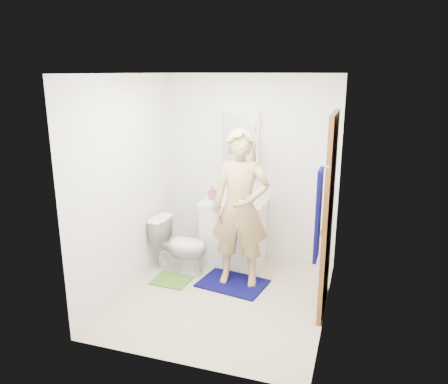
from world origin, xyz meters
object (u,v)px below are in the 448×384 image
Objects in this scene: toothbrush_cup at (245,196)px; soap_dispenser at (213,193)px; towel at (318,215)px; vanity_cabinet at (234,234)px; toilet at (180,245)px; man at (240,209)px; medicine_cabinet at (240,139)px.

soap_dispenser is at bearing -164.04° from toothbrush_cup.
towel is 2.07m from soap_dispenser.
vanity_cabinet is 0.52m from toothbrush_cup.
toilet is 5.47× the size of toothbrush_cup.
toothbrush_cup is 0.07× the size of man.
medicine_cabinet reaches higher than toilet.
medicine_cabinet reaches higher than towel.
man reaches higher than toilet.
man is at bearing 135.00° from towel.
toothbrush_cup is (0.39, 0.11, -0.04)m from soap_dispenser.
vanity_cabinet is 1.22m from medicine_cabinet.
towel is at bearing -116.34° from toilet.
man is (0.11, -0.60, 0.03)m from toothbrush_cup.
medicine_cabinet is at bearing 90.00° from vanity_cabinet.
toilet is 0.78m from soap_dispenser.
medicine_cabinet is 5.51× the size of toothbrush_cup.
toothbrush_cup is (0.68, 0.52, 0.55)m from toilet.
towel is 6.30× the size of toothbrush_cup.
towel is at bearing -44.66° from soap_dispenser.
medicine_cabinet is at bearing -35.42° from toilet.
towel reaches higher than soap_dispenser.
towel reaches higher than toilet.
towel is 1.38m from man.
towel reaches higher than toothbrush_cup.
towel reaches higher than vanity_cabinet.
man is at bearing -73.21° from medicine_cabinet.
towel is at bearing -55.51° from toothbrush_cup.
soap_dispenser reaches higher than vanity_cabinet.
medicine_cabinet reaches higher than toothbrush_cup.
toothbrush_cup is at bearing 124.49° from towel.
vanity_cabinet is at bearing 128.47° from towel.
soap_dispenser is at bearing -31.11° from toilet.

